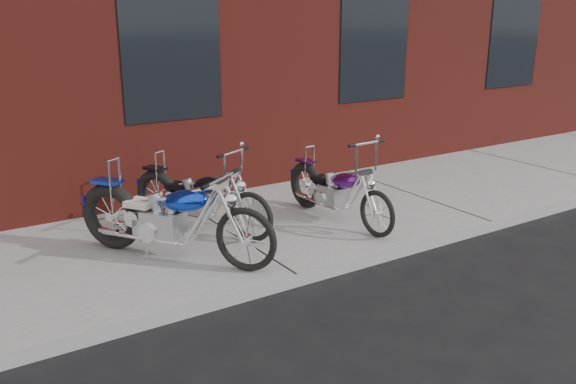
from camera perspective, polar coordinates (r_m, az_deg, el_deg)
ground at (r=6.36m, az=0.80°, el=-8.93°), size 120.00×120.00×0.00m
sidewalk at (r=7.52m, az=-5.54°, el=-4.21°), size 22.00×3.00×0.15m
chopper_purple at (r=7.77m, az=4.57°, el=-0.10°), size 0.49×1.99×1.12m
chopper_blue at (r=6.65m, az=-10.95°, el=-2.63°), size 1.47×2.03×1.04m
chopper_third at (r=7.49m, az=-8.38°, el=-0.74°), size 0.99×1.92×1.06m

